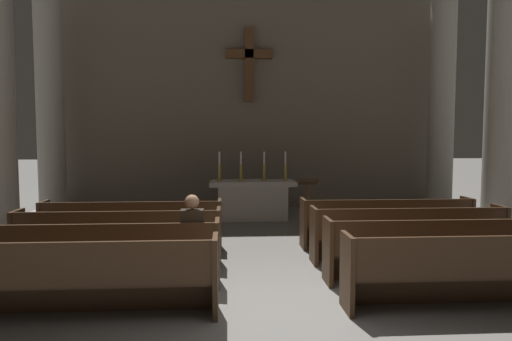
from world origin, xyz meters
TOP-DOWN VIEW (x-y plane):
  - ground_plane at (0.00, 0.00)m, footprint 80.00×80.00m
  - pew_left_row_1 at (-2.41, -0.04)m, footprint 3.30×0.50m
  - pew_left_row_2 at (-2.41, 1.02)m, footprint 3.30×0.50m
  - pew_left_row_3 at (-2.41, 2.07)m, footprint 3.30×0.50m
  - pew_left_row_4 at (-2.41, 3.13)m, footprint 3.30×0.50m
  - pew_right_row_1 at (2.41, -0.04)m, footprint 3.30×0.50m
  - pew_right_row_2 at (2.41, 1.02)m, footprint 3.30×0.50m
  - pew_right_row_3 at (2.41, 2.07)m, footprint 3.30×0.50m
  - pew_right_row_4 at (2.41, 3.13)m, footprint 3.30×0.50m
  - column_right_second at (5.28, 4.15)m, footprint 1.04×1.04m
  - column_left_third at (-5.28, 6.92)m, footprint 1.04×1.04m
  - column_right_third at (5.28, 6.92)m, footprint 1.04×1.04m
  - altar at (0.00, 6.26)m, footprint 2.20×0.90m
  - candlestick_outer_left at (-0.85, 6.26)m, footprint 0.16×0.16m
  - candlestick_inner_left at (-0.30, 6.26)m, footprint 0.16×0.16m
  - candlestick_inner_right at (0.30, 6.26)m, footprint 0.16×0.16m
  - candlestick_outer_right at (0.85, 6.26)m, footprint 0.16×0.16m
  - apse_with_cross at (0.00, 8.31)m, footprint 11.68×0.50m
  - lectern at (1.23, 5.06)m, footprint 0.44×0.36m
  - lone_worshipper at (-1.14, 1.06)m, footprint 0.32×0.43m

SIDE VIEW (x-z plane):
  - ground_plane at x=0.00m, z-range 0.00..0.00m
  - pew_left_row_1 at x=-2.41m, z-range 0.00..0.95m
  - pew_left_row_2 at x=-2.41m, z-range 0.00..0.95m
  - pew_left_row_3 at x=-2.41m, z-range 0.00..0.95m
  - pew_left_row_4 at x=-2.41m, z-range 0.00..0.95m
  - pew_right_row_1 at x=2.41m, z-range 0.00..0.95m
  - pew_right_row_2 at x=2.41m, z-range 0.00..0.95m
  - pew_right_row_3 at x=2.41m, z-range 0.00..0.95m
  - pew_right_row_4 at x=2.41m, z-range 0.00..0.95m
  - altar at x=0.00m, z-range 0.03..1.04m
  - lectern at x=1.23m, z-range -0.03..1.13m
  - lone_worshipper at x=-1.14m, z-range 0.03..1.35m
  - candlestick_outer_left at x=-0.85m, z-range 0.88..1.63m
  - candlestick_inner_left at x=-0.30m, z-range 0.88..1.63m
  - candlestick_inner_right at x=0.30m, z-range 0.88..1.63m
  - candlestick_outer_right at x=0.85m, z-range 0.88..1.63m
  - column_right_second at x=5.28m, z-range -0.09..6.69m
  - column_left_third at x=-5.28m, z-range -0.09..6.69m
  - column_right_third at x=5.28m, z-range -0.09..6.69m
  - apse_with_cross at x=0.00m, z-range 0.01..7.70m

